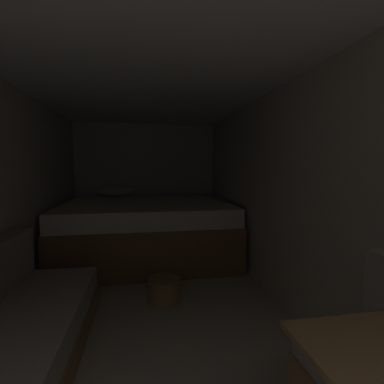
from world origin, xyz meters
name	(u,v)px	position (x,y,z in m)	size (l,w,h in m)	color
ground_plane	(150,315)	(0.00, 2.11, 0.00)	(7.37, 7.37, 0.00)	#B2A893
wall_back	(146,182)	(0.00, 4.82, 1.03)	(2.53, 0.05, 2.06)	beige
wall_right	(283,198)	(1.24, 2.11, 1.03)	(0.05, 5.37, 2.06)	beige
ceiling_slab	(147,73)	(0.00, 2.11, 2.09)	(2.53, 5.37, 0.05)	white
bed	(147,229)	(0.00, 3.79, 0.41)	(2.31, 1.92, 0.99)	brown
wicker_basket	(164,290)	(0.14, 2.36, 0.11)	(0.32, 0.32, 0.23)	olive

